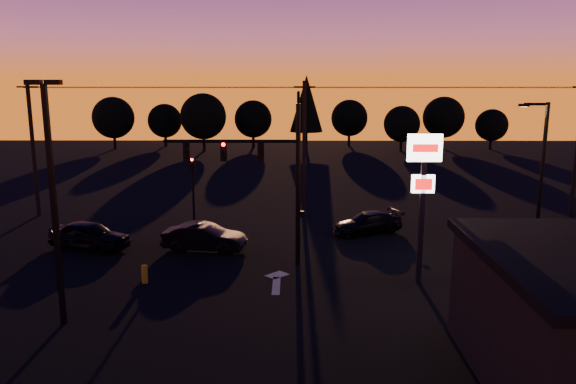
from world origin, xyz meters
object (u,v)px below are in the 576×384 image
car_mid (204,237)px  pylon_sign (423,177)px  secondary_signal (193,181)px  car_right (368,223)px  parking_lot_light (52,188)px  traffic_signal_mast (265,167)px  streetlight (540,173)px  bollard (145,274)px  car_left (89,235)px  suv_parked (541,307)px

car_mid → pylon_sign: bearing=-104.9°
secondary_signal → car_right: (10.75, -1.72, -2.23)m
car_mid → parking_lot_light: bearing=166.3°
traffic_signal_mast → pylon_sign: 7.52m
streetlight → car_mid: (-17.46, 0.76, -3.69)m
traffic_signal_mast → parking_lot_light: bearing=-136.6°
bollard → car_mid: 5.32m
car_left → car_right: 15.95m
parking_lot_light → car_right: parking_lot_light is taller
bollard → parking_lot_light: bearing=-114.7°
streetlight → car_right: 9.95m
parking_lot_light → suv_parked: parking_lot_light is taller
car_left → traffic_signal_mast: bearing=-87.4°
traffic_signal_mast → bollard: size_ratio=10.26×
traffic_signal_mast → car_left: (-9.76, 2.52, -4.17)m
car_right → secondary_signal: bearing=-123.8°
secondary_signal → car_right: size_ratio=1.00×
traffic_signal_mast → pylon_sign: traffic_signal_mast is taller
traffic_signal_mast → car_mid: 5.89m
streetlight → car_right: streetlight is taller
pylon_sign → car_mid: (-10.55, 4.76, -4.18)m
bollard → car_right: size_ratio=0.19×
bollard → suv_parked: suv_parked is taller
streetlight → car_mid: streetlight is taller
secondary_signal → bollard: bearing=-92.9°
streetlight → suv_parked: 9.77m
car_left → car_mid: car_left is taller
pylon_sign → suv_parked: 7.12m
traffic_signal_mast → parking_lot_light: (-7.40, -6.99, 0.33)m
parking_lot_light → car_right: size_ratio=2.11×
pylon_sign → bollard: pylon_sign is taller
traffic_signal_mast → car_mid: size_ratio=1.93×
secondary_signal → car_left: bearing=-134.3°
car_left → car_mid: bearing=-75.2°
parking_lot_light → bollard: parking_lot_light is taller
secondary_signal → streetlight: bearing=-17.6°
suv_parked → car_left: bearing=147.5°
streetlight → suv_parked: bearing=-111.1°
traffic_signal_mast → pylon_sign: bearing=-19.4°
bollard → car_mid: size_ratio=0.19×
secondary_signal → traffic_signal_mast: bearing=-56.8°
car_left → car_right: car_left is taller
streetlight → car_left: size_ratio=1.79×
parking_lot_light → pylon_sign: bearing=17.2°
parking_lot_light → pylon_sign: size_ratio=1.34×
car_mid → suv_parked: 16.91m
traffic_signal_mast → bollard: traffic_signal_mast is taller
car_mid → suv_parked: size_ratio=0.89×
pylon_sign → streetlight: bearing=30.1°
secondary_signal → car_mid: 5.83m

